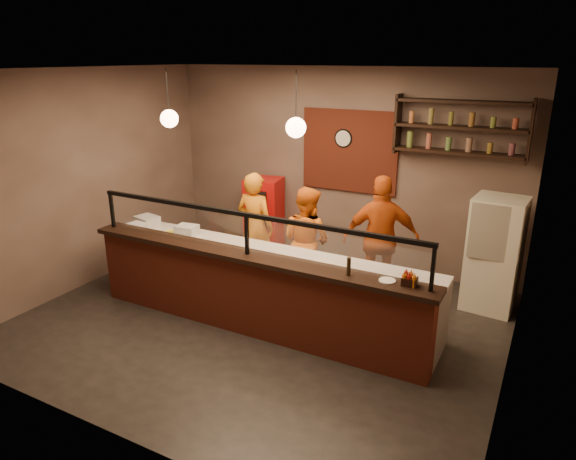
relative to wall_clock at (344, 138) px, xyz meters
The scene contains 29 objects.
floor 3.24m from the wall_clock, 92.33° to the right, with size 6.00×6.00×0.00m, color black.
ceiling 2.70m from the wall_clock, 92.33° to the right, with size 6.00×6.00×0.00m, color #3A322C.
wall_back 0.51m from the wall_clock, 158.20° to the left, with size 6.00×6.00×0.00m, color #796459.
wall_left 3.99m from the wall_clock, 141.57° to the right, with size 5.00×5.00×0.00m, color #796459.
wall_right 3.84m from the wall_clock, 40.31° to the right, with size 5.00×5.00×0.00m, color #796459.
wall_front 4.99m from the wall_clock, 91.16° to the right, with size 6.00×6.00×0.00m, color #796459.
brick_patch 0.22m from the wall_clock, ahead, with size 1.60×0.04×1.30m, color maroon.
service_counter 3.19m from the wall_clock, 92.08° to the right, with size 4.60×0.25×1.00m, color maroon.
counter_ledge 2.96m from the wall_clock, 92.08° to the right, with size 4.70×0.37×0.06m, color black.
worktop_cabinet 2.81m from the wall_clock, 92.53° to the right, with size 4.60×0.75×0.85m, color gray.
worktop 2.57m from the wall_clock, 92.53° to the right, with size 4.60×0.75×0.05m, color silver.
sneeze_guard 2.86m from the wall_clock, 92.08° to the right, with size 4.50×0.05×0.52m.
wall_shelving 1.83m from the wall_clock, ahead, with size 1.84×0.28×0.85m.
wall_clock is the anchor object (origin of this frame).
pendant_left 2.81m from the wall_clock, 125.30° to the right, with size 0.24×0.24×0.77m.
pendant_right 2.32m from the wall_clock, 82.44° to the right, with size 0.24×0.24×0.77m.
cook_left 2.00m from the wall_clock, 124.77° to the right, with size 0.62×0.41×1.70m, color orange.
cook_mid 1.88m from the wall_clock, 89.27° to the right, with size 0.78×0.61×1.60m, color orange.
cook_right 1.91m from the wall_clock, 45.75° to the right, with size 1.07×0.44×1.82m, color #CC5013.
fridge 2.89m from the wall_clock, 14.06° to the right, with size 0.66×0.62×1.59m, color beige.
red_cooler 1.96m from the wall_clock, 166.72° to the right, with size 0.58×0.54×1.36m, color #B60D0C.
pizza_dough 2.74m from the wall_clock, 73.53° to the right, with size 0.49×0.49×0.01m, color beige.
prep_tub_a 3.32m from the wall_clock, 135.93° to the right, with size 0.33×0.27×0.17m, color silver.
prep_tub_b 2.88m from the wall_clock, 123.91° to the right, with size 0.29×0.23×0.15m, color silver.
prep_tub_c 3.48m from the wall_clock, 130.69° to the right, with size 0.30×0.24×0.15m, color white.
rolling_pin 3.00m from the wall_clock, 127.04° to the right, with size 0.05×0.05×0.31m, color yellow.
condiment_caddy 3.46m from the wall_clock, 55.24° to the right, with size 0.16×0.12×0.09m, color black.
pepper_mill 3.18m from the wall_clock, 66.24° to the right, with size 0.05×0.05×0.21m, color black.
small_plate 3.35m from the wall_clock, 58.85° to the right, with size 0.18×0.18×0.01m, color silver.
Camera 1 is at (3.16, -5.20, 3.35)m, focal length 32.00 mm.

